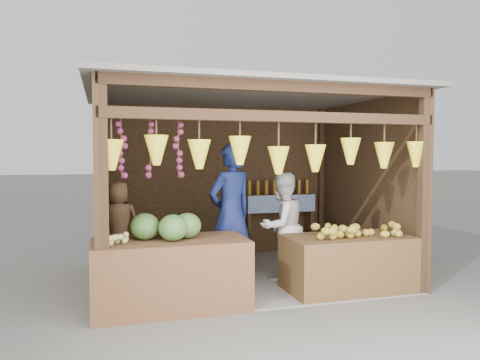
{
  "coord_description": "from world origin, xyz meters",
  "views": [
    {
      "loc": [
        -1.94,
        -6.42,
        1.76
      ],
      "look_at": [
        -0.08,
        -0.1,
        1.41
      ],
      "focal_mm": 35.0,
      "sensor_mm": 36.0,
      "label": 1
    }
  ],
  "objects_px": {
    "counter_left": "(171,274)",
    "counter_right": "(348,263)",
    "vendor_seated": "(119,223)",
    "man_standing": "(231,214)",
    "woman_standing": "(282,226)"
  },
  "relations": [
    {
      "from": "counter_left",
      "to": "woman_standing",
      "type": "distance_m",
      "value": 1.89
    },
    {
      "from": "man_standing",
      "to": "vendor_seated",
      "type": "relative_size",
      "value": 1.7
    },
    {
      "from": "counter_left",
      "to": "woman_standing",
      "type": "bearing_deg",
      "value": 25.01
    },
    {
      "from": "counter_right",
      "to": "vendor_seated",
      "type": "distance_m",
      "value": 3.11
    },
    {
      "from": "counter_left",
      "to": "man_standing",
      "type": "xyz_separation_m",
      "value": [
        0.92,
        0.74,
        0.57
      ]
    },
    {
      "from": "vendor_seated",
      "to": "woman_standing",
      "type": "bearing_deg",
      "value": 167.14
    },
    {
      "from": "counter_left",
      "to": "counter_right",
      "type": "distance_m",
      "value": 2.3
    },
    {
      "from": "counter_right",
      "to": "counter_left",
      "type": "bearing_deg",
      "value": -179.1
    },
    {
      "from": "counter_left",
      "to": "counter_right",
      "type": "bearing_deg",
      "value": 0.9
    },
    {
      "from": "counter_right",
      "to": "man_standing",
      "type": "xyz_separation_m",
      "value": [
        -1.38,
        0.7,
        0.61
      ]
    },
    {
      "from": "counter_right",
      "to": "woman_standing",
      "type": "distance_m",
      "value": 1.05
    },
    {
      "from": "counter_left",
      "to": "counter_right",
      "type": "relative_size",
      "value": 1.09
    },
    {
      "from": "counter_left",
      "to": "counter_right",
      "type": "height_order",
      "value": "counter_left"
    },
    {
      "from": "counter_left",
      "to": "vendor_seated",
      "type": "bearing_deg",
      "value": 113.22
    },
    {
      "from": "counter_right",
      "to": "man_standing",
      "type": "relative_size",
      "value": 0.83
    }
  ]
}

